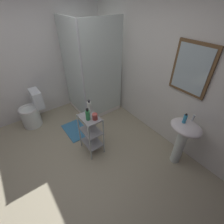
{
  "coord_description": "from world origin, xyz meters",
  "views": [
    {
      "loc": [
        1.65,
        -0.36,
        2.3
      ],
      "look_at": [
        0.11,
        0.78,
        0.88
      ],
      "focal_mm": 25.83,
      "sensor_mm": 36.0,
      "label": 1
    }
  ],
  "objects": [
    {
      "name": "ground_plane",
      "position": [
        0.0,
        0.0,
        -0.01
      ],
      "size": [
        4.2,
        4.2,
        0.02
      ],
      "primitive_type": "cube",
      "color": "tan"
    },
    {
      "name": "rinse_cup",
      "position": [
        -0.05,
        0.57,
        0.79
      ],
      "size": [
        0.08,
        0.08,
        0.1
      ],
      "primitive_type": "cylinder",
      "color": "#B24742",
      "rests_on": "storage_cart"
    },
    {
      "name": "wall_back",
      "position": [
        0.01,
        1.85,
        1.25
      ],
      "size": [
        4.2,
        0.14,
        2.5
      ],
      "color": "silver",
      "rests_on": "ground_plane"
    },
    {
      "name": "sink_faucet",
      "position": [
        0.89,
        1.64,
        0.86
      ],
      "size": [
        0.03,
        0.03,
        0.1
      ],
      "primitive_type": "cylinder",
      "color": "silver",
      "rests_on": "pedestal_sink"
    },
    {
      "name": "shower_stall",
      "position": [
        -1.21,
        1.18,
        0.46
      ],
      "size": [
        0.92,
        0.92,
        2.0
      ],
      "color": "white",
      "rests_on": "ground_plane"
    },
    {
      "name": "lotion_bottle_white",
      "position": [
        -0.25,
        0.59,
        0.84
      ],
      "size": [
        0.07,
        0.07,
        0.23
      ],
      "color": "white",
      "rests_on": "storage_cart"
    },
    {
      "name": "bath_mat",
      "position": [
        -0.77,
        0.49,
        0.01
      ],
      "size": [
        0.6,
        0.4,
        0.02
      ],
      "primitive_type": "cube",
      "color": "teal",
      "rests_on": "ground_plane"
    },
    {
      "name": "wall_left",
      "position": [
        -1.85,
        0.0,
        1.25
      ],
      "size": [
        0.1,
        4.2,
        2.5
      ],
      "primitive_type": "cube",
      "color": "silver",
      "rests_on": "ground_plane"
    },
    {
      "name": "pedestal_sink",
      "position": [
        0.89,
        1.52,
        0.58
      ],
      "size": [
        0.46,
        0.37,
        0.81
      ],
      "color": "white",
      "rests_on": "ground_plane"
    },
    {
      "name": "body_wash_bottle_green",
      "position": [
        -0.1,
        0.48,
        0.83
      ],
      "size": [
        0.07,
        0.07,
        0.2
      ],
      "color": "#309651",
      "rests_on": "storage_cart"
    },
    {
      "name": "toilet",
      "position": [
        -1.48,
        -0.11,
        0.31
      ],
      "size": [
        0.37,
        0.49,
        0.76
      ],
      "color": "white",
      "rests_on": "ground_plane"
    },
    {
      "name": "storage_cart",
      "position": [
        -0.13,
        0.52,
        0.44
      ],
      "size": [
        0.38,
        0.28,
        0.74
      ],
      "color": "silver",
      "rests_on": "ground_plane"
    },
    {
      "name": "hand_soap_bottle",
      "position": [
        0.84,
        1.51,
        0.88
      ],
      "size": [
        0.05,
        0.05,
        0.15
      ],
      "color": "#389ED1",
      "rests_on": "pedestal_sink"
    }
  ]
}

